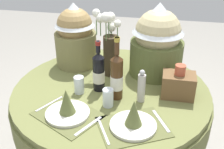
% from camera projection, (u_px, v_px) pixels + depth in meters
% --- Properties ---
extents(dining_table, '(1.26, 1.26, 0.78)m').
position_uv_depth(dining_table, '(111.00, 107.00, 1.82)').
color(dining_table, olive).
rests_on(dining_table, ground).
extents(place_setting_left, '(0.42, 0.39, 0.16)m').
position_uv_depth(place_setting_left, '(67.00, 108.00, 1.48)').
color(place_setting_left, brown).
rests_on(place_setting_left, dining_table).
extents(place_setting_right, '(0.42, 0.39, 0.16)m').
position_uv_depth(place_setting_right, '(133.00, 120.00, 1.40)').
color(place_setting_right, brown).
rests_on(place_setting_right, dining_table).
extents(flower_vase, '(0.19, 0.20, 0.45)m').
position_uv_depth(flower_vase, '(110.00, 45.00, 1.82)').
color(flower_vase, '#332819').
rests_on(flower_vase, dining_table).
extents(wine_bottle_left, '(0.07, 0.07, 0.32)m').
position_uv_depth(wine_bottle_left, '(99.00, 72.00, 1.68)').
color(wine_bottle_left, black).
rests_on(wine_bottle_left, dining_table).
extents(wine_bottle_centre, '(0.07, 0.07, 0.38)m').
position_uv_depth(wine_bottle_centre, '(117.00, 76.00, 1.59)').
color(wine_bottle_centre, '#422814').
rests_on(wine_bottle_centre, dining_table).
extents(tumbler_near_left, '(0.06, 0.06, 0.11)m').
position_uv_depth(tumbler_near_left, '(108.00, 98.00, 1.56)').
color(tumbler_near_left, silver).
rests_on(tumbler_near_left, dining_table).
extents(tumbler_mid, '(0.06, 0.06, 0.11)m').
position_uv_depth(tumbler_mid, '(79.00, 85.00, 1.68)').
color(tumbler_mid, silver).
rests_on(tumbler_mid, dining_table).
extents(pepper_mill, '(0.05, 0.05, 0.20)m').
position_uv_depth(pepper_mill, '(141.00, 87.00, 1.58)').
color(pepper_mill, '#B7B2AD').
rests_on(pepper_mill, dining_table).
extents(gift_tub_back_left, '(0.29, 0.29, 0.45)m').
position_uv_depth(gift_tub_back_left, '(75.00, 33.00, 1.94)').
color(gift_tub_back_left, olive).
rests_on(gift_tub_back_left, dining_table).
extents(gift_tub_back_right, '(0.35, 0.35, 0.49)m').
position_uv_depth(gift_tub_back_right, '(157.00, 38.00, 1.82)').
color(gift_tub_back_right, '#566033').
rests_on(gift_tub_back_right, dining_table).
extents(woven_basket_side_right, '(0.19, 0.14, 0.20)m').
position_uv_depth(woven_basket_side_right, '(178.00, 84.00, 1.64)').
color(woven_basket_side_right, brown).
rests_on(woven_basket_side_right, dining_table).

